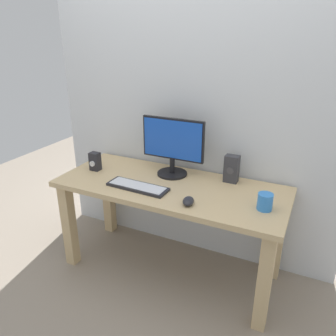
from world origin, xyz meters
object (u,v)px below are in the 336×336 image
Objects in this scene: keyboard_primary at (138,187)px; audio_controller at (95,161)px; coffee_mug at (265,202)px; desk at (170,201)px; mouse at (188,201)px; monitor at (173,145)px; speaker_right at (232,169)px.

keyboard_primary is 3.10× the size of audio_controller.
coffee_mug is at bearing 5.04° from keyboard_primary.
audio_controller is (-0.45, 0.13, 0.06)m from keyboard_primary.
desk is 15.58× the size of coffee_mug.
mouse reaches higher than keyboard_primary.
speaker_right is (0.42, 0.06, -0.13)m from monitor.
speaker_right is 0.42m from coffee_mug.
speaker_right is at bearing 7.78° from monitor.
monitor is 0.77m from coffee_mug.
speaker_right is at bearing 133.72° from coffee_mug.
monitor is at bearing 113.52° from mouse.
monitor is at bearing 110.44° from desk.
desk is at bearing -147.35° from speaker_right.
speaker_right reaches higher than desk.
monitor is (-0.06, 0.17, 0.35)m from desk.
coffee_mug is at bearing -2.81° from audio_controller.
speaker_right is (0.14, 0.44, 0.07)m from mouse.
monitor reaches higher than speaker_right.
mouse is at bearing -108.04° from speaker_right.
speaker_right is at bearing 58.93° from mouse.
desk is 3.40× the size of monitor.
mouse is at bearing -53.45° from monitor.
coffee_mug is (0.64, -0.07, 0.18)m from desk.
mouse reaches higher than desk.
keyboard_primary is 4.06× the size of mouse.
audio_controller is (-0.62, -0.01, 0.19)m from desk.
desk is at bearing 0.78° from audio_controller.
audio_controller is (-0.84, 0.20, 0.05)m from mouse.
mouse is 1.04× the size of coffee_mug.
desk is 14.94× the size of mouse.
keyboard_primary is 0.40m from mouse.
monitor is 0.44m from speaker_right.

